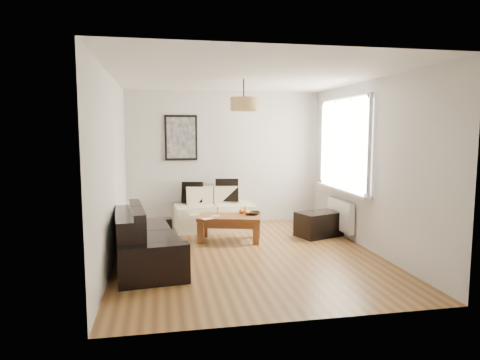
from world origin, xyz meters
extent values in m
plane|color=brown|center=(0.00, 0.00, 0.00)|extent=(4.50, 4.50, 0.00)
cube|color=white|center=(1.82, 0.80, 0.38)|extent=(0.10, 0.90, 0.52)
cylinder|color=tan|center=(0.00, 0.30, 2.23)|extent=(0.40, 0.40, 0.20)
cube|color=black|center=(1.45, 0.87, 0.21)|extent=(0.86, 0.70, 0.43)
cube|color=black|center=(-0.66, 1.96, 0.67)|extent=(0.41, 0.21, 0.40)
cube|color=black|center=(0.00, 1.96, 0.69)|extent=(0.46, 0.20, 0.44)
imported|color=black|center=(0.28, 0.83, 0.45)|extent=(0.23, 0.23, 0.05)
sphere|color=orange|center=(0.17, 0.92, 0.47)|extent=(0.12, 0.12, 0.09)
sphere|color=#DC5712|center=(0.21, 0.94, 0.47)|extent=(0.07, 0.07, 0.06)
sphere|color=orange|center=(0.09, 0.98, 0.47)|extent=(0.09, 0.09, 0.09)
cube|color=silver|center=(-0.52, 0.66, 0.43)|extent=(0.22, 0.19, 0.01)
camera|label=1|loc=(-1.23, -5.97, 1.83)|focal=31.51mm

